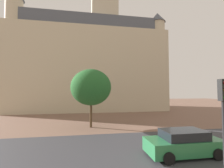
# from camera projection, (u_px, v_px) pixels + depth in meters

# --- Properties ---
(ground_plane) EXTENTS (120.00, 120.00, 0.00)m
(ground_plane) POSITION_uv_depth(u_px,v_px,m) (114.00, 145.00, 10.73)
(ground_plane) COLOR brown
(street_asphalt_strip) EXTENTS (120.00, 7.34, 0.00)m
(street_asphalt_strip) POSITION_uv_depth(u_px,v_px,m) (116.00, 149.00, 10.02)
(street_asphalt_strip) COLOR #38383D
(street_asphalt_strip) RESTS_ON ground_plane
(landmark_building) EXTENTS (29.94, 13.04, 37.72)m
(landmark_building) POSITION_uv_depth(u_px,v_px,m) (92.00, 61.00, 33.23)
(landmark_building) COLOR beige
(landmark_building) RESTS_ON ground_plane
(car_green) EXTENTS (4.47, 2.02, 1.50)m
(car_green) POSITION_uv_depth(u_px,v_px,m) (183.00, 143.00, 9.10)
(car_green) COLOR #287042
(car_green) RESTS_ON ground_plane
(traffic_light_pole) EXTENTS (0.28, 0.34, 4.32)m
(traffic_light_pole) POSITION_uv_depth(u_px,v_px,m) (224.00, 111.00, 6.19)
(traffic_light_pole) COLOR black
(traffic_light_pole) RESTS_ON ground_plane
(tree_curb_far) EXTENTS (4.31, 4.31, 6.19)m
(tree_curb_far) POSITION_uv_depth(u_px,v_px,m) (91.00, 87.00, 16.32)
(tree_curb_far) COLOR #4C3823
(tree_curb_far) RESTS_ON ground_plane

